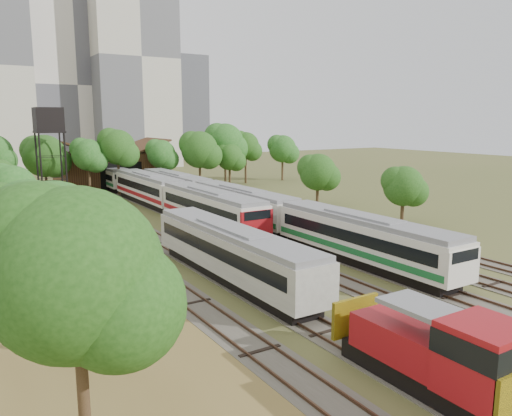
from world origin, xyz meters
TOP-DOWN VIEW (x-y plane):
  - ground at (0.00, 0.00)m, footprint 240.00×240.00m
  - dry_grass_patch at (-18.00, 8.00)m, footprint 14.00×60.00m
  - tracks at (-0.67, 25.00)m, footprint 24.60×80.00m
  - railcar_red_set at (-2.00, 29.31)m, footprint 3.10×34.58m
  - railcar_green_set at (2.00, 21.36)m, footprint 2.95×52.08m
  - railcar_rear at (-2.00, 56.56)m, footprint 2.84×16.07m
  - shunter_locomotive at (-8.00, -10.88)m, footprint 2.72×8.10m
  - old_grey_coach at (-8.00, 5.69)m, footprint 2.91×18.00m
  - water_tower at (-11.82, 47.03)m, footprint 3.52×3.52m
  - rail_pile_near at (8.00, 8.64)m, footprint 0.62×9.29m
  - rail_pile_far at (8.20, 11.32)m, footprint 0.44×7.00m
  - maintenance_shed at (-1.00, 57.98)m, footprint 16.45×11.55m
  - tree_band_left at (-20.39, 13.90)m, footprint 6.72×53.92m
  - tree_band_far at (4.26, 49.84)m, footprint 50.29×10.75m
  - tree_band_right at (15.55, 29.36)m, footprint 4.90×39.62m
  - tower_centre at (2.00, 100.00)m, footprint 20.00×18.00m
  - tower_right at (14.00, 92.00)m, footprint 18.00×16.00m
  - tower_far_right at (34.00, 110.00)m, footprint 12.00×12.00m

SIDE VIEW (x-z plane):
  - ground at x=0.00m, z-range 0.00..0.00m
  - dry_grass_patch at x=-18.00m, z-range 0.00..0.04m
  - tracks at x=-0.67m, z-range -0.05..0.14m
  - rail_pile_far at x=8.20m, z-range 0.00..0.23m
  - rail_pile_near at x=8.00m, z-range 0.00..0.31m
  - shunter_locomotive at x=-8.00m, z-range -0.07..3.49m
  - railcar_rear at x=-2.00m, z-range 0.10..3.62m
  - railcar_green_set at x=2.00m, z-range 0.10..3.76m
  - old_grey_coach at x=-8.00m, z-range 0.16..3.76m
  - railcar_red_set at x=-2.00m, z-range 0.11..3.95m
  - maintenance_shed at x=-1.00m, z-range -0.87..6.70m
  - tree_band_right at x=15.55m, z-range 0.84..7.75m
  - tree_band_left at x=-20.39m, z-range 1.13..9.91m
  - tree_band_far at x=4.26m, z-range 1.16..11.20m
  - water_tower at x=-11.82m, z-range 4.18..16.35m
  - tower_far_right at x=34.00m, z-range 0.00..28.00m
  - tower_centre at x=2.00m, z-range 0.00..36.00m
  - tower_right at x=14.00m, z-range 0.00..48.00m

